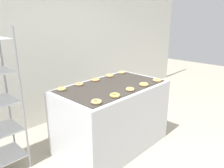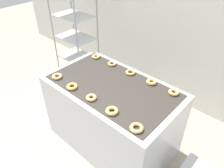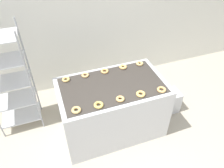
% 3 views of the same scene
% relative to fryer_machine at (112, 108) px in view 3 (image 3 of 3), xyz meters
% --- Properties ---
extents(ground_plane, '(14.00, 14.00, 0.00)m').
position_rel_fryer_machine_xyz_m(ground_plane, '(-0.00, -0.71, -0.48)').
color(ground_plane, '#B2A893').
extents(wall_back, '(8.00, 0.05, 2.80)m').
position_rel_fryer_machine_xyz_m(wall_back, '(-0.00, 1.41, 0.92)').
color(wall_back, silver).
rests_on(wall_back, ground_plane).
extents(fryer_machine, '(1.58, 0.93, 0.95)m').
position_rel_fryer_machine_xyz_m(fryer_machine, '(0.00, 0.00, 0.00)').
color(fryer_machine, silver).
rests_on(fryer_machine, ground_plane).
extents(baking_rack_cart, '(0.65, 0.46, 1.78)m').
position_rel_fryer_machine_xyz_m(baking_rack_cart, '(-1.41, 0.64, 0.43)').
color(baking_rack_cart, gray).
rests_on(baking_rack_cart, ground_plane).
extents(glaze_bin, '(0.30, 0.30, 0.41)m').
position_rel_fryer_machine_xyz_m(glaze_bin, '(1.14, 0.06, -0.27)').
color(glaze_bin, silver).
rests_on(glaze_bin, ground_plane).
extents(donut_near_leftmost, '(0.12, 0.12, 0.04)m').
position_rel_fryer_machine_xyz_m(donut_near_leftmost, '(-0.59, -0.33, 0.50)').
color(donut_near_leftmost, tan).
rests_on(donut_near_leftmost, fryer_machine).
extents(donut_near_left, '(0.13, 0.13, 0.04)m').
position_rel_fryer_machine_xyz_m(donut_near_left, '(-0.30, -0.34, 0.50)').
color(donut_near_left, '#D9B659').
rests_on(donut_near_left, fryer_machine).
extents(donut_near_center, '(0.12, 0.12, 0.04)m').
position_rel_fryer_machine_xyz_m(donut_near_center, '(-0.00, -0.32, 0.50)').
color(donut_near_center, '#E5B46A').
rests_on(donut_near_center, fryer_machine).
extents(donut_near_right, '(0.13, 0.13, 0.04)m').
position_rel_fryer_machine_xyz_m(donut_near_right, '(0.30, -0.33, 0.50)').
color(donut_near_right, '#E7B863').
rests_on(donut_near_right, fryer_machine).
extents(donut_near_rightmost, '(0.13, 0.13, 0.03)m').
position_rel_fryer_machine_xyz_m(donut_near_rightmost, '(0.61, -0.34, 0.49)').
color(donut_near_rightmost, '#E1AC64').
rests_on(donut_near_rightmost, fryer_machine).
extents(donut_far_leftmost, '(0.12, 0.12, 0.03)m').
position_rel_fryer_machine_xyz_m(donut_far_leftmost, '(-0.60, 0.33, 0.49)').
color(donut_far_leftmost, '#DAB465').
rests_on(donut_far_leftmost, fryer_machine).
extents(donut_far_left, '(0.11, 0.11, 0.03)m').
position_rel_fryer_machine_xyz_m(donut_far_left, '(-0.31, 0.34, 0.49)').
color(donut_far_left, tan).
rests_on(donut_far_left, fryer_machine).
extents(donut_far_center, '(0.12, 0.12, 0.03)m').
position_rel_fryer_machine_xyz_m(donut_far_center, '(-0.00, 0.34, 0.49)').
color(donut_far_center, '#E5AB60').
rests_on(donut_far_center, fryer_machine).
extents(donut_far_right, '(0.12, 0.12, 0.04)m').
position_rel_fryer_machine_xyz_m(donut_far_right, '(0.31, 0.34, 0.50)').
color(donut_far_right, '#ECB468').
rests_on(donut_far_right, fryer_machine).
extents(donut_far_rightmost, '(0.12, 0.12, 0.04)m').
position_rel_fryer_machine_xyz_m(donut_far_rightmost, '(0.60, 0.34, 0.50)').
color(donut_far_rightmost, '#DDB16D').
rests_on(donut_far_rightmost, fryer_machine).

